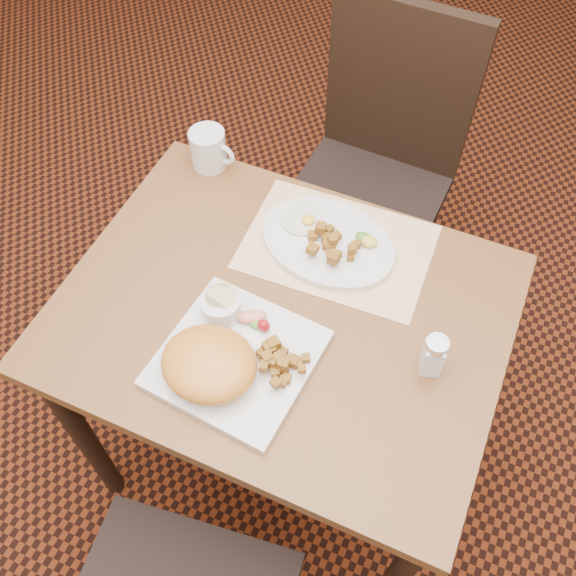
{
  "coord_description": "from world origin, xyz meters",
  "views": [
    {
      "loc": [
        0.3,
        -0.65,
        1.84
      ],
      "look_at": [
        0.01,
        0.01,
        0.82
      ],
      "focal_mm": 40.0,
      "sensor_mm": 36.0,
      "label": 1
    }
  ],
  "objects_px": {
    "plate_square": "(237,358)",
    "salt_shaker": "(433,355)",
    "plate_oval": "(328,243)",
    "coffee_mug": "(209,149)",
    "table": "(282,337)",
    "chair_far": "(378,161)"
  },
  "relations": [
    {
      "from": "salt_shaker",
      "to": "plate_oval",
      "type": "bearing_deg",
      "value": 145.03
    },
    {
      "from": "table",
      "to": "chair_far",
      "type": "distance_m",
      "value": 0.71
    },
    {
      "from": "table",
      "to": "chair_far",
      "type": "relative_size",
      "value": 0.93
    },
    {
      "from": "chair_far",
      "to": "plate_oval",
      "type": "xyz_separation_m",
      "value": [
        0.04,
        -0.51,
        0.22
      ]
    },
    {
      "from": "chair_far",
      "to": "coffee_mug",
      "type": "bearing_deg",
      "value": 53.41
    },
    {
      "from": "plate_square",
      "to": "coffee_mug",
      "type": "bearing_deg",
      "value": 123.11
    },
    {
      "from": "table",
      "to": "plate_oval",
      "type": "height_order",
      "value": "plate_oval"
    },
    {
      "from": "table",
      "to": "coffee_mug",
      "type": "bearing_deg",
      "value": 136.31
    },
    {
      "from": "plate_square",
      "to": "salt_shaker",
      "type": "xyz_separation_m",
      "value": [
        0.34,
        0.13,
        0.04
      ]
    },
    {
      "from": "plate_square",
      "to": "salt_shaker",
      "type": "height_order",
      "value": "salt_shaker"
    },
    {
      "from": "plate_oval",
      "to": "coffee_mug",
      "type": "height_order",
      "value": "coffee_mug"
    },
    {
      "from": "salt_shaker",
      "to": "chair_far",
      "type": "bearing_deg",
      "value": 114.45
    },
    {
      "from": "plate_oval",
      "to": "salt_shaker",
      "type": "bearing_deg",
      "value": -34.97
    },
    {
      "from": "chair_far",
      "to": "plate_square",
      "type": "bearing_deg",
      "value": 91.09
    },
    {
      "from": "plate_square",
      "to": "plate_oval",
      "type": "height_order",
      "value": "plate_oval"
    },
    {
      "from": "plate_square",
      "to": "coffee_mug",
      "type": "relative_size",
      "value": 2.41
    },
    {
      "from": "salt_shaker",
      "to": "table",
      "type": "bearing_deg",
      "value": 178.12
    },
    {
      "from": "salt_shaker",
      "to": "coffee_mug",
      "type": "xyz_separation_m",
      "value": [
        -0.64,
        0.32,
        -0.0
      ]
    },
    {
      "from": "chair_far",
      "to": "coffee_mug",
      "type": "relative_size",
      "value": 8.36
    },
    {
      "from": "plate_oval",
      "to": "salt_shaker",
      "type": "xyz_separation_m",
      "value": [
        0.29,
        -0.2,
        0.04
      ]
    },
    {
      "from": "table",
      "to": "salt_shaker",
      "type": "height_order",
      "value": "salt_shaker"
    },
    {
      "from": "chair_far",
      "to": "coffee_mug",
      "type": "distance_m",
      "value": 0.57
    }
  ]
}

